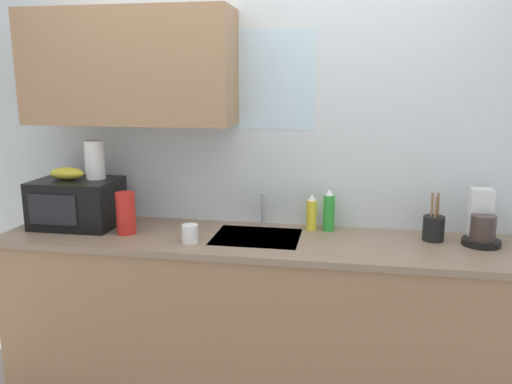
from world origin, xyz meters
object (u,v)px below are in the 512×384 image
Objects in this scene: microwave at (77,203)px; dish_soap_bottle_yellow at (312,213)px; coffee_maker at (481,224)px; utensil_crock at (433,228)px; dish_soap_bottle_green at (329,211)px; mug_white at (190,234)px; paper_towel_roll at (95,160)px; cereal_canister at (126,213)px; banana_bunch at (67,173)px.

dish_soap_bottle_yellow is at bearing 6.99° from microwave.
coffee_maker reaches higher than utensil_crock.
mug_white is (-0.70, -0.35, -0.06)m from dish_soap_bottle_green.
microwave is at bearing -152.83° from paper_towel_roll.
utensil_crock is at bearing 177.13° from coffee_maker.
utensil_crock is (-0.23, 0.01, -0.04)m from coffee_maker.
cereal_canister is (0.34, -0.10, -0.02)m from microwave.
banana_bunch is 0.85× the size of dish_soap_bottle_green.
microwave is at bearing -1.80° from banana_bunch.
cereal_canister is at bearing -14.38° from banana_bunch.
banana_bunch is at bearing -178.52° from coffee_maker.
dish_soap_bottle_yellow is 1.02m from cereal_canister.
paper_towel_roll is 1.27m from dish_soap_bottle_yellow.
mug_white is at bearing -13.00° from cereal_canister.
banana_bunch is 1.50m from dish_soap_bottle_green.
coffee_maker is (2.25, 0.06, -0.20)m from banana_bunch.
banana_bunch is (-0.05, 0.00, 0.17)m from microwave.
banana_bunch reaches higher than dish_soap_bottle_green.
dish_soap_bottle_green is 1.12m from cereal_canister.
banana_bunch is at bearing -173.75° from dish_soap_bottle_green.
cereal_canister reaches higher than mug_white.
banana_bunch reaches higher than dish_soap_bottle_yellow.
microwave is at bearing -173.47° from dish_soap_bottle_green.
coffee_maker is 0.88m from dish_soap_bottle_yellow.
coffee_maker reaches higher than mug_white.
coffee_maker is 1.38× the size of dish_soap_bottle_yellow.
coffee_maker is at bearing -7.57° from dish_soap_bottle_green.
microwave reaches higher than mug_white.
dish_soap_bottle_green is at bearing 6.53° from microwave.
banana_bunch is 0.18m from paper_towel_roll.
mug_white is (-0.60, -0.35, -0.05)m from dish_soap_bottle_yellow.
paper_towel_roll is at bearing -174.82° from dish_soap_bottle_yellow.
utensil_crock is (2.02, 0.07, -0.24)m from banana_bunch.
microwave is 0.27m from paper_towel_roll.
dish_soap_bottle_yellow is at bearing -179.94° from dish_soap_bottle_green.
paper_towel_roll is at bearing -175.19° from dish_soap_bottle_green.
coffee_maker reaches higher than dish_soap_bottle_yellow.
paper_towel_roll is 0.86× the size of utensil_crock.
banana_bunch reaches higher than cereal_canister.
mug_white is 0.37× the size of utensil_crock.
dish_soap_bottle_yellow is 0.70m from mug_white.
dish_soap_bottle_yellow is (-0.87, 0.10, -0.01)m from coffee_maker.
mug_white is at bearing -14.47° from microwave.
dish_soap_bottle_yellow is (1.33, 0.16, -0.04)m from microwave.
banana_bunch is 0.84m from mug_white.
microwave reaches higher than dish_soap_bottle_yellow.
dish_soap_bottle_green is at bearing 4.81° from paper_towel_roll.
banana_bunch reaches higher than utensil_crock.
dish_soap_bottle_green is 0.78m from mug_white.
utensil_crock is at bearing 1.98° from banana_bunch.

